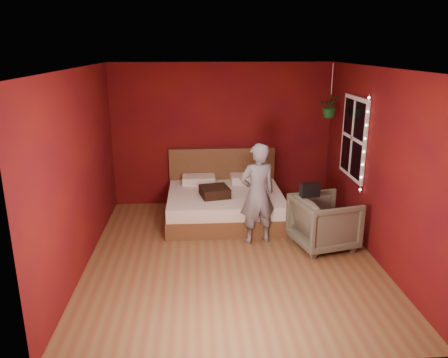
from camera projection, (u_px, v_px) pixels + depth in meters
floor at (232, 256)px, 6.22m from camera, size 4.50×4.50×0.00m
room_walls at (232, 140)px, 5.73m from camera, size 4.04×4.54×2.62m
window at (353, 138)px, 6.77m from camera, size 0.05×0.97×1.27m
fairy_lights at (364, 145)px, 6.27m from camera, size 0.04×0.04×1.45m
bed at (225, 202)px, 7.54m from camera, size 1.95×1.66×1.07m
person at (257, 194)px, 6.46m from camera, size 0.63×0.50×1.53m
armchair at (324, 222)px, 6.41m from camera, size 1.02×1.00×0.77m
handbag at (310, 190)px, 6.32m from camera, size 0.29×0.17×0.19m
throw_pillow at (215, 192)px, 7.19m from camera, size 0.53×0.53×0.16m
hanging_plant at (330, 106)px, 7.19m from camera, size 0.43×0.40×0.87m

